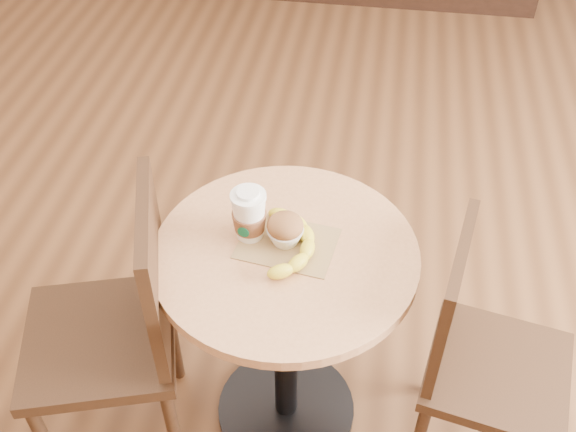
# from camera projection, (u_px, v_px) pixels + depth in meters

# --- Properties ---
(cafe_table) EXTENTS (0.67, 0.67, 0.75)m
(cafe_table) POSITION_uv_depth(u_px,v_px,m) (286.00, 308.00, 1.84)
(cafe_table) COLOR black
(cafe_table) RESTS_ON ground
(chair_left) EXTENTS (0.51, 0.51, 0.92)m
(chair_left) POSITION_uv_depth(u_px,v_px,m) (120.00, 326.00, 1.82)
(chair_left) COLOR #382213
(chair_left) RESTS_ON ground
(chair_right) EXTENTS (0.43, 0.43, 0.84)m
(chair_right) POSITION_uv_depth(u_px,v_px,m) (479.00, 355.00, 1.80)
(chair_right) COLOR #382213
(chair_right) RESTS_ON ground
(kraft_bag) EXTENTS (0.26, 0.21, 0.00)m
(kraft_bag) POSITION_uv_depth(u_px,v_px,m) (287.00, 243.00, 1.70)
(kraft_bag) COLOR #99774A
(kraft_bag) RESTS_ON cafe_table
(coffee_cup) EXTENTS (0.09, 0.09, 0.15)m
(coffee_cup) POSITION_uv_depth(u_px,v_px,m) (249.00, 216.00, 1.68)
(coffee_cup) COLOR white
(coffee_cup) RESTS_ON cafe_table
(muffin) EXTENTS (0.09, 0.09, 0.08)m
(muffin) POSITION_uv_depth(u_px,v_px,m) (285.00, 229.00, 1.68)
(muffin) COLOR white
(muffin) RESTS_ON kraft_bag
(banana) EXTENTS (0.17, 0.27, 0.04)m
(banana) POSITION_uv_depth(u_px,v_px,m) (291.00, 243.00, 1.67)
(banana) COLOR yellow
(banana) RESTS_ON kraft_bag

